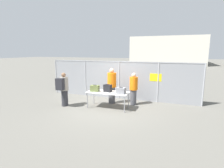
% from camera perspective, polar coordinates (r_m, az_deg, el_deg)
% --- Properties ---
extents(ground_plane, '(120.00, 120.00, 0.00)m').
position_cam_1_polar(ground_plane, '(8.26, -1.91, -8.11)').
color(ground_plane, '#605E56').
extents(fence_section, '(8.58, 0.07, 2.12)m').
position_cam_1_polar(fence_section, '(9.80, 2.44, 1.57)').
color(fence_section, '#9EA0A5').
rests_on(fence_section, ground_plane).
extents(inspection_table, '(1.94, 0.82, 0.77)m').
position_cam_1_polar(inspection_table, '(8.21, -1.34, -2.99)').
color(inspection_table, silver).
rests_on(inspection_table, ground_plane).
extents(suitcase_olive, '(0.42, 0.30, 0.32)m').
position_cam_1_polar(suitcase_olive, '(8.33, -5.62, -1.43)').
color(suitcase_olive, '#566033').
rests_on(suitcase_olive, inspection_table).
extents(suitcase_black, '(0.39, 0.27, 0.37)m').
position_cam_1_polar(suitcase_black, '(8.19, -1.40, -1.40)').
color(suitcase_black, black).
rests_on(suitcase_black, inspection_table).
extents(suitcase_grey, '(0.40, 0.30, 0.30)m').
position_cam_1_polar(suitcase_grey, '(7.87, 2.97, -2.18)').
color(suitcase_grey, slate).
rests_on(suitcase_grey, inspection_table).
extents(traveler_hooded, '(0.41, 0.63, 1.65)m').
position_cam_1_polar(traveler_hooded, '(8.75, -15.56, -1.28)').
color(traveler_hooded, '#2D2D33').
rests_on(traveler_hooded, ground_plane).
extents(security_worker_near, '(0.45, 0.45, 1.82)m').
position_cam_1_polar(security_worker_near, '(8.92, -0.06, -0.45)').
color(security_worker_near, '#4C4C51').
rests_on(security_worker_near, ground_plane).
extents(security_worker_far, '(0.40, 0.40, 1.62)m').
position_cam_1_polar(security_worker_far, '(8.75, 7.06, -1.45)').
color(security_worker_far, '#4C4C51').
rests_on(security_worker_far, ground_plane).
extents(utility_trailer, '(4.57, 2.09, 0.75)m').
position_cam_1_polar(utility_trailer, '(10.87, 13.01, -1.40)').
color(utility_trailer, '#4C6B47').
rests_on(utility_trailer, ground_plane).
extents(distant_hangar, '(14.03, 13.63, 5.46)m').
position_cam_1_polar(distant_hangar, '(41.15, 17.84, 10.27)').
color(distant_hangar, beige).
rests_on(distant_hangar, ground_plane).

